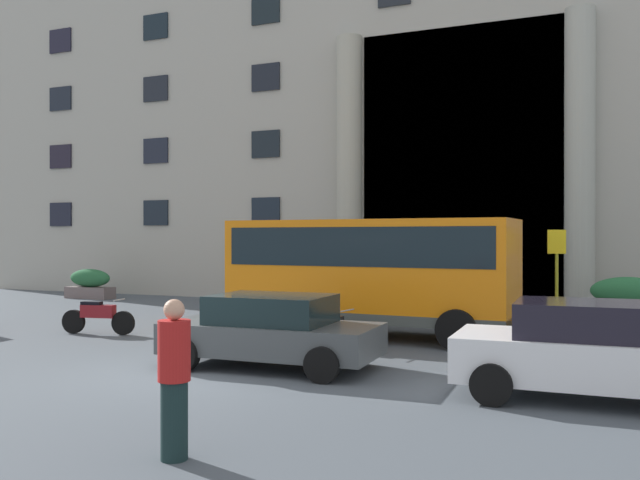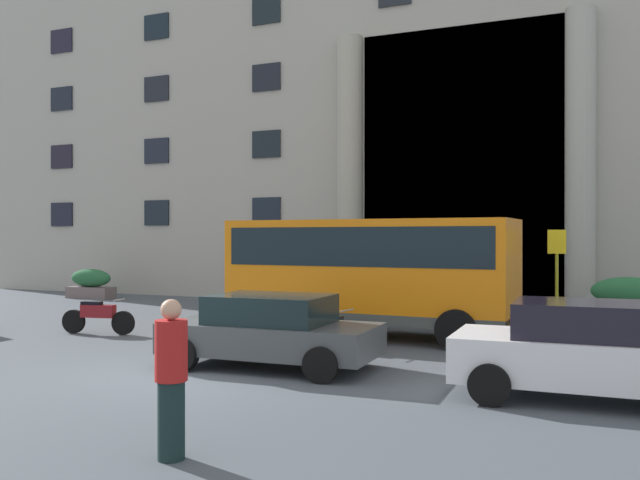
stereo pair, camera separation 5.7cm
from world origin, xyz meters
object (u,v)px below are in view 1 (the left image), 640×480
Objects in this scene: parked_estate_mid at (272,330)px; pedestrian_man_red_shirt at (174,378)px; hedge_planter_far_east at (90,284)px; orange_minibus at (370,267)px; hedge_planter_entrance_left at (629,302)px; motorcycle_near_kerb at (97,316)px; motorcycle_far_end at (322,328)px; hedge_planter_west at (453,298)px; parked_compact_extra at (591,350)px; bus_stop_sign at (557,270)px.

pedestrian_man_red_shirt reaches higher than parked_estate_mid.
parked_estate_mid is (13.11, -9.76, 0.14)m from hedge_planter_far_east.
orange_minibus is 9.58m from pedestrian_man_red_shirt.
hedge_planter_entrance_left is 19.52m from hedge_planter_far_east.
motorcycle_near_kerb and motorcycle_far_end have the same top height.
hedge_planter_west is at bearing 79.57° from parked_estate_mid.
hedge_planter_west is at bearing 111.29° from parked_compact_extra.
bus_stop_sign is at bearing 52.81° from parked_estate_mid.
hedge_planter_entrance_left is 1.08× the size of motorcycle_near_kerb.
parked_estate_mid is at bearing -30.29° from motorcycle_near_kerb.
bus_stop_sign reaches higher than motorcycle_far_end.
parked_compact_extra is 6.28m from pedestrian_man_red_shirt.
parked_estate_mid is 2.07× the size of motorcycle_near_kerb.
pedestrian_man_red_shirt reaches higher than motorcycle_near_kerb.
motorcycle_far_end is at bearing -99.14° from orange_minibus.
motorcycle_far_end is (6.08, 0.21, 0.00)m from motorcycle_near_kerb.
orange_minibus reaches higher than parked_compact_extra.
pedestrian_man_red_shirt reaches higher than hedge_planter_west.
orange_minibus is 3.96× the size of pedestrian_man_red_shirt.
hedge_planter_west reaches higher than motorcycle_far_end.
motorcycle_near_kerb is (-10.72, -4.41, -1.17)m from bus_stop_sign.
bus_stop_sign is 0.65× the size of parked_estate_mid.
motorcycle_far_end is 1.15× the size of pedestrian_man_red_shirt.
motorcycle_far_end is at bearing -8.90° from motorcycle_near_kerb.
pedestrian_man_red_shirt is at bearing -90.33° from hedge_planter_west.
hedge_planter_far_east is at bearing 178.92° from hedge_planter_entrance_left.
parked_compact_extra reaches higher than hedge_planter_west.
hedge_planter_west is 9.59m from parked_estate_mid.
motorcycle_near_kerb is (-11.62, 2.50, -0.30)m from parked_compact_extra.
pedestrian_man_red_shirt is at bearing -70.45° from motorcycle_far_end.
pedestrian_man_red_shirt is at bearing -45.63° from hedge_planter_far_east.
hedge_planter_far_east is 10.39m from motorcycle_near_kerb.
parked_estate_mid reaches higher than motorcycle_far_end.
motorcycle_near_kerb is 0.96× the size of motorcycle_far_end.
bus_stop_sign reaches higher than hedge_planter_west.
bus_stop_sign is 1.49× the size of pedestrian_man_red_shirt.
motorcycle_far_end is at bearing -137.79° from bus_stop_sign.
hedge_planter_entrance_left is (1.74, 2.84, -0.99)m from bus_stop_sign.
bus_stop_sign is 0.66× the size of parked_compact_extra.
hedge_planter_far_east is (-19.52, 0.37, -0.08)m from hedge_planter_entrance_left.
bus_stop_sign is 18.09m from hedge_planter_far_east.
hedge_planter_far_east is 15.09m from motorcycle_far_end.
motorcycle_far_end is (0.03, 2.34, -0.24)m from parked_estate_mid.
motorcycle_far_end is (-4.64, -4.21, -1.17)m from bus_stop_sign.
hedge_planter_west is at bearing 87.99° from motorcycle_far_end.
parked_compact_extra reaches higher than hedge_planter_entrance_left.
parked_compact_extra is 2.05× the size of motorcycle_near_kerb.
pedestrian_man_red_shirt is (1.37, -5.05, 0.20)m from parked_estate_mid.
bus_stop_sign is 7.03m from parked_compact_extra.
hedge_planter_west reaches higher than motorcycle_near_kerb.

